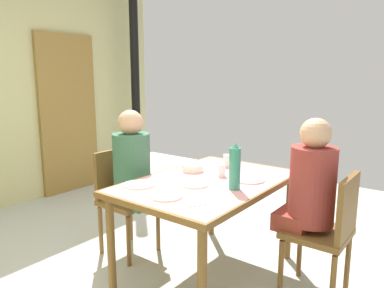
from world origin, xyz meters
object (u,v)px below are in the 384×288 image
object	(u,v)px
chair_far_diner	(123,194)
person_far_diner	(133,164)
water_bottle_green_near	(235,167)
person_near_diner	(310,184)
serving_bowl_center	(193,168)
dining_table	(208,190)
chair_near_diner	(328,229)

from	to	relation	value
chair_far_diner	person_far_diner	size ratio (longest dim) A/B	1.13
person_far_diner	water_bottle_green_near	bearing A→B (deg)	92.78
person_near_diner	serving_bowl_center	xyz separation A→B (m)	(-0.09, 0.91, -0.02)
chair_far_diner	water_bottle_green_near	distance (m)	1.13
dining_table	chair_near_diner	size ratio (longest dim) A/B	1.55
chair_far_diner	person_far_diner	bearing A→B (deg)	90.00
chair_near_diner	serving_bowl_center	xyz separation A→B (m)	(-0.09, 1.05, 0.27)
dining_table	chair_far_diner	distance (m)	0.83
dining_table	water_bottle_green_near	distance (m)	0.35
dining_table	person_near_diner	distance (m)	0.71
dining_table	serving_bowl_center	size ratio (longest dim) A/B	7.93
person_near_diner	water_bottle_green_near	world-z (taller)	person_near_diner
person_near_diner	person_far_diner	bearing A→B (deg)	104.13
water_bottle_green_near	serving_bowl_center	distance (m)	0.56
person_far_diner	serving_bowl_center	world-z (taller)	person_far_diner
chair_near_diner	water_bottle_green_near	bearing A→B (deg)	118.05
chair_near_diner	serving_bowl_center	size ratio (longest dim) A/B	5.12
dining_table	chair_far_diner	world-z (taller)	chair_far_diner
chair_near_diner	water_bottle_green_near	world-z (taller)	water_bottle_green_near
chair_far_diner	water_bottle_green_near	world-z (taller)	water_bottle_green_near
dining_table	chair_far_diner	xyz separation A→B (m)	(-0.11, 0.80, -0.17)
water_bottle_green_near	chair_far_diner	bearing A→B (deg)	92.42
dining_table	person_near_diner	size ratio (longest dim) A/B	1.75
chair_far_diner	water_bottle_green_near	xyz separation A→B (m)	(0.04, -1.06, 0.39)
dining_table	chair_near_diner	world-z (taller)	chair_near_diner
chair_near_diner	chair_far_diner	bearing A→B (deg)	101.80
chair_far_diner	person_near_diner	bearing A→B (deg)	102.86
person_far_diner	person_near_diner	bearing A→B (deg)	104.13
person_near_diner	serving_bowl_center	distance (m)	0.92
chair_far_diner	serving_bowl_center	size ratio (longest dim) A/B	5.12
chair_near_diner	person_far_diner	size ratio (longest dim) A/B	1.13
dining_table	person_near_diner	xyz separation A→B (m)	(0.22, -0.67, 0.12)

